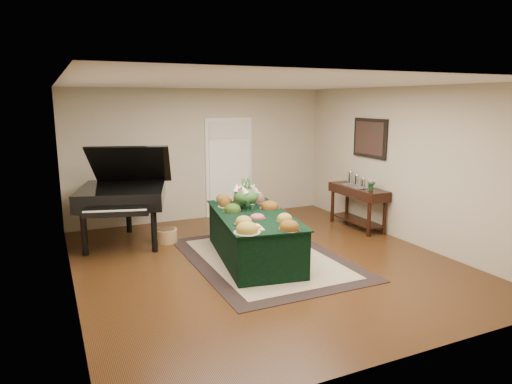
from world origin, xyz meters
name	(u,v)px	position (x,y,z in m)	size (l,w,h in m)	color
ground	(264,262)	(0.00, 0.00, 0.00)	(6.00, 6.00, 0.00)	black
area_rug	(266,258)	(0.08, 0.11, 0.01)	(2.27, 3.18, 0.01)	black
kitchen_doorway	(229,169)	(0.60, 2.97, 1.02)	(1.05, 0.07, 2.10)	white
buffet_table	(254,236)	(-0.09, 0.19, 0.37)	(1.44, 2.43, 0.73)	black
food_platters	(252,209)	(-0.09, 0.27, 0.78)	(1.33, 2.35, 0.14)	#A9B3A9
cutting_board	(251,226)	(-0.47, -0.56, 0.77)	(0.35, 0.35, 0.10)	tan
green_goblets	(250,208)	(-0.13, 0.23, 0.82)	(0.12, 0.34, 0.18)	#13301E
floral_centerpiece	(246,193)	(-0.04, 0.59, 0.99)	(0.43, 0.43, 0.43)	#13301E
grand_piano	(123,194)	(-1.79, 1.89, 0.87)	(1.86, 1.98, 1.74)	black
wicker_basket	(166,236)	(-1.14, 1.62, 0.12)	(0.38, 0.38, 0.24)	olive
mahogany_sideboard	(358,196)	(2.50, 0.97, 0.63)	(0.45, 1.38, 0.82)	black
tea_service	(358,181)	(2.50, 0.98, 0.93)	(0.34, 0.74, 0.30)	silver
pink_bouquet	(372,183)	(2.50, 0.59, 0.96)	(0.16, 0.16, 0.21)	#13301E
wall_painting	(370,138)	(2.72, 0.97, 1.75)	(0.05, 0.95, 0.75)	black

